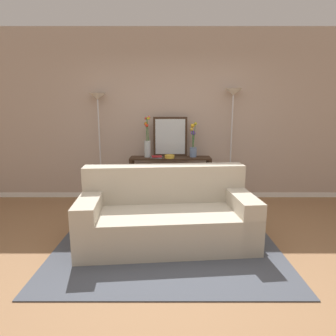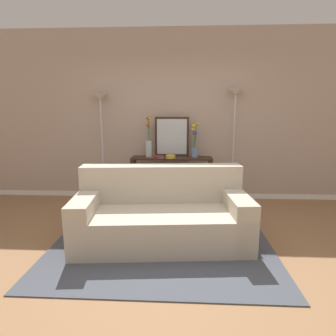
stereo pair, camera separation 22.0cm
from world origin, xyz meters
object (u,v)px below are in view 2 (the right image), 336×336
at_px(wall_mirror, 172,137).
at_px(fruit_bowl, 171,157).
at_px(floor_lamp_right, 235,114).
at_px(vase_tall_flowers, 149,144).
at_px(floor_lamp_left, 101,117).
at_px(console_table, 172,172).
at_px(book_stack, 158,157).
at_px(vase_short_flowers, 195,145).
at_px(couch, 162,216).
at_px(book_row_under_console, 149,199).

distance_m(wall_mirror, fruit_bowl, 0.38).
distance_m(floor_lamp_right, fruit_bowl, 1.26).
bearing_deg(vase_tall_flowers, floor_lamp_left, 171.87).
distance_m(console_table, book_stack, 0.35).
bearing_deg(vase_tall_flowers, console_table, -2.75).
xyz_separation_m(floor_lamp_left, fruit_bowl, (1.19, -0.23, -0.62)).
relative_size(vase_short_flowers, book_stack, 2.93).
distance_m(console_table, vase_short_flowers, 0.59).
bearing_deg(vase_short_flowers, couch, -106.39).
bearing_deg(book_row_under_console, floor_lamp_right, 5.44).
relative_size(wall_mirror, fruit_bowl, 4.18).
relative_size(couch, fruit_bowl, 13.11).
height_order(vase_short_flowers, fruit_bowl, vase_short_flowers).
relative_size(floor_lamp_left, wall_mirror, 2.78).
xyz_separation_m(couch, book_stack, (-0.17, 1.38, 0.49)).
bearing_deg(book_row_under_console, couch, -77.32).
relative_size(couch, book_stack, 10.51).
bearing_deg(vase_short_flowers, console_table, -174.40).
distance_m(couch, vase_short_flowers, 1.70).
bearing_deg(book_row_under_console, floor_lamp_left, 170.58).
height_order(fruit_bowl, book_stack, fruit_bowl).
height_order(console_table, vase_short_flowers, vase_short_flowers).
relative_size(console_table, vase_tall_flowers, 1.97).
bearing_deg(wall_mirror, console_table, -89.11).
distance_m(floor_lamp_right, vase_tall_flowers, 1.50).
bearing_deg(floor_lamp_left, fruit_bowl, -10.96).
relative_size(floor_lamp_right, fruit_bowl, 12.05).
relative_size(wall_mirror, book_row_under_console, 1.90).
distance_m(floor_lamp_left, floor_lamp_right, 2.23).
relative_size(couch, vase_tall_flowers, 3.04).
xyz_separation_m(console_table, book_stack, (-0.22, -0.07, 0.26)).
height_order(book_stack, book_row_under_console, book_stack).
bearing_deg(book_row_under_console, fruit_bowl, -14.29).
bearing_deg(book_stack, wall_mirror, 41.96).
relative_size(couch, floor_lamp_right, 1.09).
distance_m(vase_short_flowers, book_row_under_console, 1.21).
bearing_deg(wall_mirror, floor_lamp_right, 0.12).
distance_m(couch, floor_lamp_right, 2.26).
relative_size(floor_lamp_left, vase_tall_flowers, 2.70).
bearing_deg(vase_tall_flowers, vase_short_flowers, 1.42).
bearing_deg(book_row_under_console, console_table, 0.00).
relative_size(wall_mirror, book_stack, 3.35).
bearing_deg(floor_lamp_left, vase_tall_flowers, -8.13).
relative_size(fruit_bowl, book_row_under_console, 0.45).
bearing_deg(console_table, couch, -92.30).
bearing_deg(book_stack, floor_lamp_left, 168.28).
distance_m(couch, book_row_under_console, 1.51).
xyz_separation_m(book_stack, book_row_under_console, (-0.16, 0.07, -0.74)).
xyz_separation_m(floor_lamp_left, floor_lamp_right, (2.23, 0.00, 0.05)).
height_order(wall_mirror, book_stack, wall_mirror).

